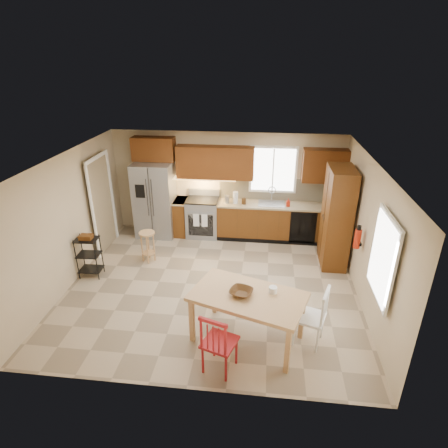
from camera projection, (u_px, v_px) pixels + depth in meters
floor at (213, 285)px, 7.33m from camera, size 5.50×5.50×0.00m
ceiling at (211, 161)px, 6.28m from camera, size 5.50×5.00×0.02m
wall_back at (227, 184)px, 9.06m from camera, size 5.50×0.02×2.50m
wall_front at (182, 315)px, 4.55m from camera, size 5.50×0.02×2.50m
wall_left at (68, 221)px, 7.09m from camera, size 0.02×5.00×2.50m
wall_right at (368, 235)px, 6.52m from camera, size 0.02×5.00×2.50m
refrigerator at (155, 200)px, 9.04m from camera, size 0.92×0.75×1.82m
range_stove at (203, 218)px, 9.16m from camera, size 0.76×0.63×0.92m
base_cabinet_narrow at (181, 217)px, 9.24m from camera, size 0.30×0.60×0.90m
base_cabinet_run at (278, 222)px, 8.99m from camera, size 2.92×0.60×0.90m
dishwasher at (303, 228)px, 8.67m from camera, size 0.60×0.02×0.78m
backsplash at (280, 189)px, 8.94m from camera, size 2.92×0.03×0.55m
upper_over_fridge at (154, 149)px, 8.72m from camera, size 1.00×0.35×0.55m
upper_left_block at (215, 162)px, 8.69m from camera, size 1.80×0.35×0.75m
upper_right_block at (325, 166)px, 8.43m from camera, size 1.00×0.35×0.75m
window_back at (273, 170)px, 8.76m from camera, size 1.12×0.04×1.12m
sink at (271, 205)px, 8.84m from camera, size 0.62×0.46×0.16m
undercab_glow at (203, 179)px, 8.86m from camera, size 1.60×0.30×0.01m
soap_bottle at (288, 202)px, 8.65m from camera, size 0.09×0.09×0.19m
paper_towel at (235, 198)px, 8.81m from camera, size 0.12×0.12×0.28m
canister_steel at (227, 199)px, 8.85m from camera, size 0.11×0.11×0.18m
canister_wood at (244, 201)px, 8.79m from camera, size 0.10×0.10×0.14m
pantry at (337, 218)px, 7.72m from camera, size 0.50×0.95×2.10m
fire_extinguisher at (357, 239)px, 6.73m from camera, size 0.12×0.12×0.36m
window_right at (383, 258)px, 5.40m from camera, size 0.04×1.02×1.32m
doorway at (102, 205)px, 8.34m from camera, size 0.04×0.95×2.10m
dining_table at (247, 318)px, 5.80m from camera, size 1.90×1.44×0.82m
chair_red at (220, 341)px, 5.21m from camera, size 0.59×0.59×0.99m
chair_white at (310, 316)px, 5.71m from camera, size 0.59×0.59×0.99m
table_bowl at (241, 295)px, 5.63m from camera, size 0.43×0.43×0.08m
table_jar at (273, 291)px, 5.66m from camera, size 0.17×0.17×0.16m
bar_stool at (148, 247)px, 8.05m from camera, size 0.43×0.43×0.69m
utility_cart at (89, 257)px, 7.48m from camera, size 0.45×0.36×0.87m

